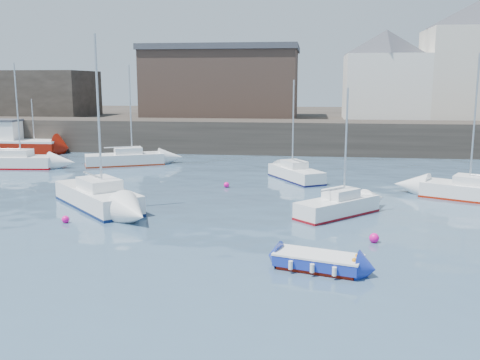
# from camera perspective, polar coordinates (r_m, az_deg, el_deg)

# --- Properties ---
(water) EXTENTS (220.00, 220.00, 0.00)m
(water) POSITION_cam_1_polar(r_m,az_deg,el_deg) (17.06, -5.40, -12.26)
(water) COLOR #2D4760
(water) RESTS_ON ground
(quay_wall) EXTENTS (90.00, 5.00, 3.00)m
(quay_wall) POSITION_cam_1_polar(r_m,az_deg,el_deg) (50.71, 3.41, 4.65)
(quay_wall) COLOR #28231E
(quay_wall) RESTS_ON ground
(land_strip) EXTENTS (90.00, 32.00, 2.80)m
(land_strip) POSITION_cam_1_polar(r_m,az_deg,el_deg) (68.62, 4.50, 6.05)
(land_strip) COLOR #28231E
(land_strip) RESTS_ON ground
(bldg_east_a) EXTENTS (13.36, 13.36, 11.80)m
(bldg_east_a) POSITION_cam_1_polar(r_m,az_deg,el_deg) (59.67, 23.98, 11.68)
(bldg_east_a) COLOR beige
(bldg_east_a) RESTS_ON land_strip
(bldg_east_d) EXTENTS (11.14, 11.14, 8.95)m
(bldg_east_d) POSITION_cam_1_polar(r_m,az_deg,el_deg) (57.31, 15.20, 10.84)
(bldg_east_d) COLOR white
(bldg_east_d) RESTS_ON land_strip
(warehouse) EXTENTS (16.40, 10.40, 7.60)m
(warehouse) POSITION_cam_1_polar(r_m,az_deg,el_deg) (59.11, -1.87, 10.45)
(warehouse) COLOR #3D2D26
(warehouse) RESTS_ON land_strip
(bldg_west) EXTENTS (14.00, 8.00, 5.00)m
(bldg_west) POSITION_cam_1_polar(r_m,az_deg,el_deg) (65.47, -21.61, 8.58)
(bldg_west) COLOR #353028
(bldg_west) RESTS_ON land_strip
(blue_dinghy) EXTENTS (3.31, 2.13, 0.58)m
(blue_dinghy) POSITION_cam_1_polar(r_m,az_deg,el_deg) (19.31, 8.33, -8.54)
(blue_dinghy) COLOR maroon
(blue_dinghy) RESTS_ON ground
(fishing_boat) EXTENTS (7.65, 2.95, 5.04)m
(fishing_boat) POSITION_cam_1_polar(r_m,az_deg,el_deg) (54.48, -22.65, 3.71)
(fishing_boat) COLOR maroon
(fishing_boat) RESTS_ON ground
(sailboat_b) EXTENTS (6.43, 6.51, 8.92)m
(sailboat_b) POSITION_cam_1_polar(r_m,az_deg,el_deg) (29.35, -14.95, -1.71)
(sailboat_b) COLOR white
(sailboat_b) RESTS_ON ground
(sailboat_c) EXTENTS (4.42, 4.50, 6.29)m
(sailboat_c) POSITION_cam_1_polar(r_m,az_deg,el_deg) (27.09, 10.39, -2.74)
(sailboat_c) COLOR white
(sailboat_c) RESTS_ON ground
(sailboat_d) EXTENTS (6.62, 4.65, 8.13)m
(sailboat_d) POSITION_cam_1_polar(r_m,az_deg,el_deg) (32.90, 24.24, -1.15)
(sailboat_d) COLOR white
(sailboat_d) RESTS_ON ground
(sailboat_e) EXTENTS (6.39, 2.64, 7.99)m
(sailboat_e) POSITION_cam_1_polar(r_m,az_deg,el_deg) (44.92, -22.98, 1.84)
(sailboat_e) COLOR white
(sailboat_e) RESTS_ON ground
(sailboat_f) EXTENTS (4.09, 5.27, 6.71)m
(sailboat_f) POSITION_cam_1_polar(r_m,az_deg,el_deg) (36.45, 5.96, 0.73)
(sailboat_f) COLOR white
(sailboat_f) RESTS_ON ground
(sailboat_h) EXTENTS (6.37, 4.42, 7.89)m
(sailboat_h) POSITION_cam_1_polar(r_m,az_deg,el_deg) (43.83, -12.16, 2.24)
(sailboat_h) COLOR white
(sailboat_h) RESTS_ON ground
(buoy_near) EXTENTS (0.36, 0.36, 0.36)m
(buoy_near) POSITION_cam_1_polar(r_m,az_deg,el_deg) (26.68, -18.09, -4.35)
(buoy_near) COLOR #F7098A
(buoy_near) RESTS_ON ground
(buoy_mid) EXTENTS (0.41, 0.41, 0.41)m
(buoy_mid) POSITION_cam_1_polar(r_m,az_deg,el_deg) (23.04, 14.09, -6.46)
(buoy_mid) COLOR #F7098A
(buoy_mid) RESTS_ON ground
(buoy_far) EXTENTS (0.35, 0.35, 0.35)m
(buoy_far) POSITION_cam_1_polar(r_m,az_deg,el_deg) (33.81, -1.45, -0.79)
(buoy_far) COLOR #F7098A
(buoy_far) RESTS_ON ground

